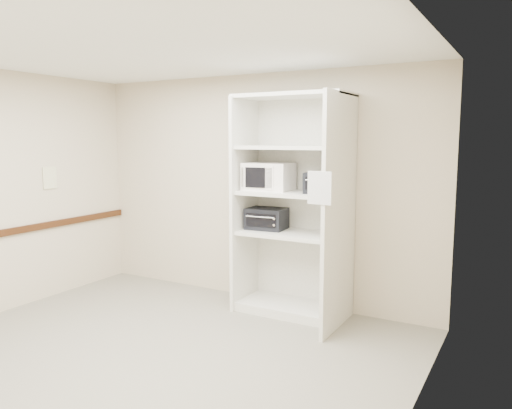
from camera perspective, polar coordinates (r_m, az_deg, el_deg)
The scene contains 10 objects.
floor at distance 4.76m, azimuth -12.32°, elevation -16.77°, with size 4.50×4.00×0.01m, color #6A6859.
ceiling at distance 4.41m, azimuth -13.34°, elevation 17.21°, with size 4.50×4.00×0.01m, color white.
wall_back at distance 6.01m, azimuth 0.06°, elevation 1.85°, with size 4.50×0.02×2.70m, color #C3B396.
wall_right at distance 3.34m, azimuth 17.29°, elevation -3.06°, with size 0.02×4.00×2.70m, color #C3B396.
shelving_unit at distance 5.47m, azimuth 4.63°, elevation -1.04°, with size 1.24×0.92×2.42m.
microwave at distance 5.59m, azimuth 1.47°, elevation 3.22°, with size 0.51×0.39×0.31m, color white.
toaster_oven_upper at distance 5.30m, azimuth 7.77°, elevation 2.45°, with size 0.38×0.29×0.22m, color black.
toaster_oven_lower at distance 5.69m, azimuth 1.23°, elevation -1.62°, with size 0.43×0.33×0.24m, color black.
paper_sign at distance 4.65m, azimuth 7.25°, elevation 1.88°, with size 0.24×0.01×0.30m, color white.
wall_poster at distance 6.58m, azimuth -22.50°, elevation 2.84°, with size 0.01×0.19×0.27m, color white.
Camera 1 is at (2.92, -3.22, 1.94)m, focal length 35.00 mm.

